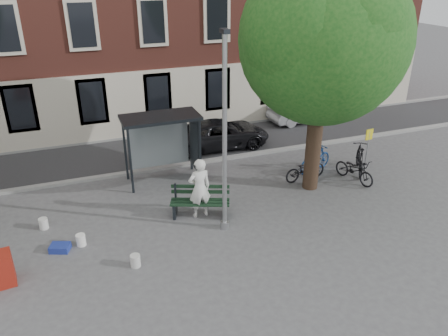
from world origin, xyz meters
name	(u,v)px	position (x,y,z in m)	size (l,w,h in m)	color
ground	(225,228)	(0.00, 0.00, 0.00)	(90.00, 90.00, 0.00)	#4C4C4F
road	(170,149)	(0.00, 7.00, 0.01)	(40.00, 4.00, 0.01)	#28282B
curb_near	(182,165)	(0.00, 5.00, 0.06)	(40.00, 0.25, 0.12)	gray
curb_far	(160,133)	(0.00, 9.00, 0.06)	(40.00, 0.25, 0.12)	gray
lamppost	(225,147)	(0.00, 0.00, 2.78)	(0.28, 0.35, 6.11)	#9EA0A3
tree_right	(326,33)	(4.01, 1.38, 5.62)	(5.76, 5.60, 8.20)	black
bus_shelter	(171,132)	(-0.61, 4.11, 1.92)	(2.85, 1.45, 2.62)	#1E2328
painter	(200,188)	(-0.49, 1.00, 1.03)	(0.75, 0.49, 2.06)	white
bench	(200,203)	(-0.48, 1.04, 0.46)	(2.03, 1.28, 1.00)	#1E2328
bike_a	(305,169)	(4.12, 2.11, 0.46)	(0.62, 1.77, 0.93)	black
bike_b	(315,159)	(4.89, 2.65, 0.54)	(0.50, 1.79, 1.07)	navy
bike_c	(355,170)	(5.84, 1.35, 0.47)	(0.63, 1.80, 0.95)	black
bike_d	(360,159)	(6.50, 1.94, 0.59)	(0.55, 1.95, 1.17)	black
car_dark	(220,134)	(2.23, 6.47, 0.62)	(2.07, 4.49, 1.25)	black
car_silver	(305,110)	(7.65, 8.21, 0.65)	(1.38, 3.97, 1.31)	#929399
blue_crate	(60,248)	(-4.94, 0.57, 0.10)	(0.55, 0.40, 0.20)	navy
bucket_a	(81,240)	(-4.34, 0.64, 0.18)	(0.28, 0.28, 0.36)	white
bucket_b	(135,261)	(-3.00, -0.94, 0.18)	(0.28, 0.28, 0.36)	silver
bucket_c	(44,224)	(-5.38, 2.00, 0.18)	(0.28, 0.28, 0.36)	silver
notice_sign	(368,142)	(6.59, 1.71, 1.38)	(0.33, 0.06, 1.91)	#9EA0A3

